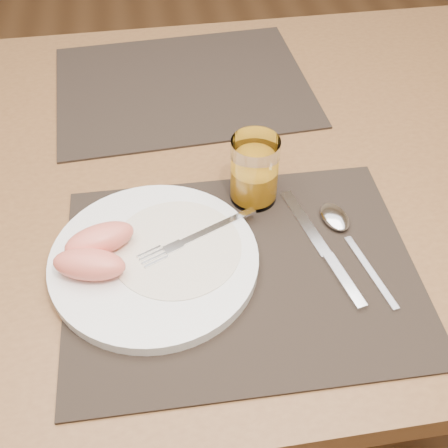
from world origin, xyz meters
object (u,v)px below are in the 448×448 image
placemat_near (241,271)px  plate (154,260)px  fork (189,240)px  juice_glass (254,173)px  table (206,202)px  knife (327,255)px  placemat_far (183,86)px  spoon (340,224)px

placemat_near → plate: size_ratio=1.67×
fork → juice_glass: juice_glass is taller
table → juice_glass: (0.06, -0.09, 0.13)m
placemat_near → juice_glass: size_ratio=4.41×
knife → juice_glass: bearing=120.4°
placemat_far → plate: (-0.08, -0.41, 0.01)m
knife → spoon: bearing=57.0°
table → fork: (-0.04, -0.17, 0.11)m
table → placemat_near: 0.24m
plate → fork: 0.05m
table → placemat_near: size_ratio=3.11×
plate → spoon: bearing=5.9°
placemat_far → plate: plate is taller
placemat_near → juice_glass: bearing=72.6°
fork → knife: fork is taller
placemat_near → spoon: 0.16m
placemat_near → plate: (-0.11, 0.03, 0.01)m
placemat_far → knife: 0.46m
fork → juice_glass: (0.10, 0.09, 0.03)m
placemat_far → juice_glass: (0.07, -0.31, 0.05)m
table → plate: plate is taller
placemat_far → fork: size_ratio=2.70×
plate → knife: (0.23, -0.02, -0.01)m
placemat_far → knife: (0.14, -0.44, 0.00)m
juice_glass → spoon: bearing=-36.5°
fork → spoon: fork is taller
table → placemat_far: 0.24m
table → juice_glass: juice_glass is taller
knife → spoon: 0.06m
plate → knife: size_ratio=1.24×
placemat_near → knife: size_ratio=2.06×
table → juice_glass: size_ratio=13.73×
fork → placemat_far: bearing=85.3°
spoon → table: bearing=134.8°
fork → juice_glass: 0.14m
knife → juice_glass: (-0.07, 0.13, 0.04)m
table → placemat_near: (0.02, -0.22, 0.09)m
fork → knife: size_ratio=0.76×
spoon → juice_glass: (-0.11, 0.08, 0.04)m
placemat_near → knife: (0.12, 0.00, 0.00)m
table → placemat_far: (-0.01, 0.22, 0.09)m
knife → fork: bearing=166.8°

